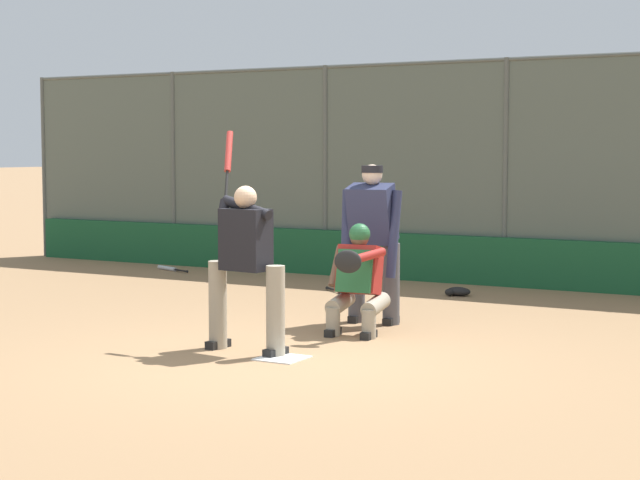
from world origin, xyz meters
TOP-DOWN VIEW (x-y plane):
  - ground_plane at (0.00, 0.00)m, footprint 160.00×160.00m
  - home_plate_marker at (0.00, 0.00)m, footprint 0.43×0.43m
  - backstop_fence at (0.00, -6.27)m, footprint 17.91×0.08m
  - padding_wall at (0.00, -6.17)m, footprint 17.47×0.18m
  - bleachers_beyond at (0.95, -9.12)m, footprint 12.48×3.05m
  - batter_at_plate at (0.49, -0.12)m, footprint 0.98×0.69m
  - catcher_behind_plate at (-0.02, -1.51)m, footprint 0.64×0.75m
  - umpire_home at (0.16, -2.25)m, footprint 0.74×0.48m
  - spare_bat_near_backstop at (5.42, -5.41)m, footprint 0.84×0.38m
  - spare_bat_by_padding at (1.54, -4.23)m, footprint 0.75×0.52m
  - fielding_glove_on_dirt at (0.17, -4.88)m, footprint 0.34×0.26m

SIDE VIEW (x-z plane):
  - ground_plane at x=0.00m, z-range 0.00..0.00m
  - home_plate_marker at x=0.00m, z-range 0.00..0.01m
  - spare_bat_near_backstop at x=5.42m, z-range 0.00..0.07m
  - spare_bat_by_padding at x=1.54m, z-range 0.00..0.07m
  - fielding_glove_on_dirt at x=0.17m, z-range 0.00..0.12m
  - padding_wall at x=0.00m, z-range 0.00..0.71m
  - bleachers_beyond at x=0.95m, z-range -0.31..1.49m
  - catcher_behind_plate at x=-0.02m, z-range 0.02..1.21m
  - batter_at_plate at x=0.49m, z-range -0.20..1.97m
  - umpire_home at x=0.16m, z-range 0.07..1.88m
  - backstop_fence at x=0.00m, z-range 0.09..3.38m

